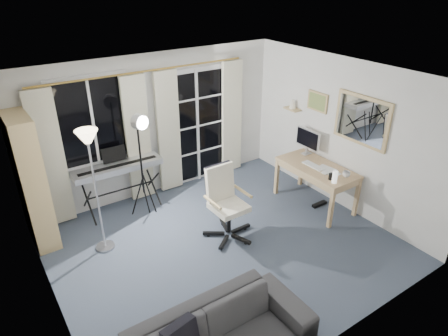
# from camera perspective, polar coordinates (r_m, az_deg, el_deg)

# --- Properties ---
(floor) EXTENTS (4.50, 4.00, 0.02)m
(floor) POSITION_cam_1_polar(r_m,az_deg,el_deg) (5.84, -0.06, -11.03)
(floor) COLOR #363F4F
(floor) RESTS_ON ground
(window) EXTENTS (1.20, 0.08, 1.40)m
(window) POSITION_cam_1_polar(r_m,az_deg,el_deg) (6.34, -18.31, 6.35)
(window) COLOR white
(window) RESTS_ON floor
(french_door) EXTENTS (1.32, 0.09, 2.11)m
(french_door) POSITION_cam_1_polar(r_m,az_deg,el_deg) (7.15, -3.94, 5.89)
(french_door) COLOR white
(french_door) RESTS_ON floor
(curtains) EXTENTS (3.60, 0.07, 2.13)m
(curtains) POSITION_cam_1_polar(r_m,az_deg,el_deg) (6.68, -10.14, 4.60)
(curtains) COLOR gold
(curtains) RESTS_ON floor
(bookshelf) EXTENTS (0.32, 0.89, 1.91)m
(bookshelf) POSITION_cam_1_polar(r_m,az_deg,el_deg) (6.10, -26.13, -2.10)
(bookshelf) COLOR tan
(bookshelf) RESTS_ON floor
(torchiere_lamp) EXTENTS (0.30, 0.30, 1.79)m
(torchiere_lamp) POSITION_cam_1_polar(r_m,az_deg,el_deg) (5.31, -18.57, 1.64)
(torchiere_lamp) COLOR #B2B2B7
(torchiere_lamp) RESTS_ON floor
(keyboard_piano) EXTENTS (1.40, 0.69, 1.01)m
(keyboard_piano) POSITION_cam_1_polar(r_m,az_deg,el_deg) (6.43, -14.93, -0.05)
(keyboard_piano) COLOR black
(keyboard_piano) RESTS_ON floor
(studio_light) EXTENTS (0.39, 0.39, 1.73)m
(studio_light) POSITION_cam_1_polar(r_m,az_deg,el_deg) (5.98, -11.87, 4.73)
(studio_light) COLOR black
(studio_light) RESTS_ON floor
(office_chair) EXTENTS (0.72, 0.75, 1.08)m
(office_chair) POSITION_cam_1_polar(r_m,az_deg,el_deg) (5.74, -0.02, -3.99)
(office_chair) COLOR black
(office_chair) RESTS_ON floor
(desk) EXTENTS (0.66, 1.32, 0.70)m
(desk) POSITION_cam_1_polar(r_m,az_deg,el_deg) (6.63, 13.10, -0.44)
(desk) COLOR #A17953
(desk) RESTS_ON floor
(monitor) EXTENTS (0.17, 0.51, 0.44)m
(monitor) POSITION_cam_1_polar(r_m,az_deg,el_deg) (6.89, 11.87, 4.02)
(monitor) COLOR silver
(monitor) RESTS_ON desk
(desk_clutter) EXTENTS (0.41, 0.80, 0.89)m
(desk_clutter) POSITION_cam_1_polar(r_m,az_deg,el_deg) (6.49, 14.07, -1.82)
(desk_clutter) COLOR white
(desk_clutter) RESTS_ON desk
(mug) EXTENTS (0.12, 0.09, 0.12)m
(mug) POSITION_cam_1_polar(r_m,az_deg,el_deg) (6.35, 17.08, -0.75)
(mug) COLOR silver
(mug) RESTS_ON desk
(wall_mirror) EXTENTS (0.04, 0.94, 0.74)m
(wall_mirror) POSITION_cam_1_polar(r_m,az_deg,el_deg) (6.26, 19.05, 6.46)
(wall_mirror) COLOR tan
(wall_mirror) RESTS_ON floor
(framed_print) EXTENTS (0.03, 0.42, 0.32)m
(framed_print) POSITION_cam_1_polar(r_m,az_deg,el_deg) (6.79, 13.21, 9.22)
(framed_print) COLOR tan
(framed_print) RESTS_ON floor
(wall_shelf) EXTENTS (0.16, 0.30, 0.18)m
(wall_shelf) POSITION_cam_1_polar(r_m,az_deg,el_deg) (7.13, 9.76, 8.76)
(wall_shelf) COLOR tan
(wall_shelf) RESTS_ON floor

